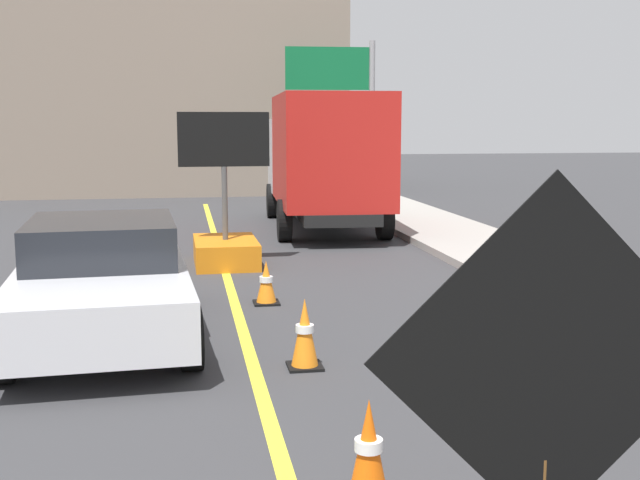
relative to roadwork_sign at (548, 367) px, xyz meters
The scene contains 10 objects.
lane_center_stripe 4.02m from the roadwork_sign, 103.43° to the left, with size 0.14×36.00×0.01m, color yellow.
roadwork_sign is the anchor object (origin of this frame).
arrow_board_trailer 11.07m from the roadwork_sign, 94.28° to the left, with size 1.60×1.81×2.70m.
box_truck 15.48m from the roadwork_sign, 83.50° to the left, with size 2.72×6.82×3.13m.
pickup_car 6.92m from the roadwork_sign, 111.42° to the left, with size 2.26×4.68×1.38m.
highway_guide_sign 21.77m from the roadwork_sign, 80.60° to the left, with size 2.79×0.24×5.00m.
far_building_block 27.74m from the roadwork_sign, 97.01° to the left, with size 15.08×7.08×6.71m, color gray.
traffic_cone_near_sign 2.10m from the roadwork_sign, 102.34° to the left, with size 0.36×0.36×0.73m.
traffic_cone_mid_lane 4.90m from the roadwork_sign, 94.15° to the left, with size 0.36×0.36×0.74m.
traffic_cone_far_lane 7.86m from the roadwork_sign, 93.19° to the left, with size 0.36×0.36×0.61m.
Camera 1 is at (-0.68, -0.78, 2.53)m, focal length 44.73 mm.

